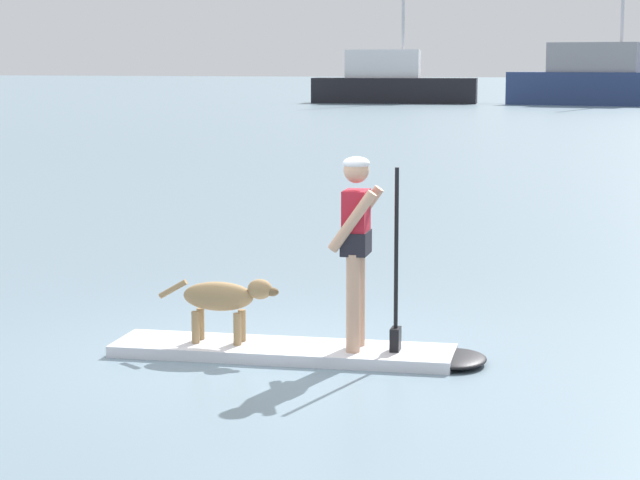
% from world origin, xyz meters
% --- Properties ---
extents(ground_plane, '(400.00, 400.00, 0.00)m').
position_xyz_m(ground_plane, '(0.00, 0.00, 0.00)').
color(ground_plane, slate).
extents(paddleboard, '(3.36, 1.15, 0.10)m').
position_xyz_m(paddleboard, '(0.22, 0.03, 0.05)').
color(paddleboard, silver).
rests_on(paddleboard, ground_plane).
extents(person_paddler, '(0.64, 0.52, 1.67)m').
position_xyz_m(person_paddler, '(0.66, 0.09, 1.07)').
color(person_paddler, tan).
rests_on(person_paddler, paddleboard).
extents(dog, '(1.10, 0.30, 0.58)m').
position_xyz_m(dog, '(-0.53, -0.07, 0.50)').
color(dog, '#997A51').
rests_on(dog, paddleboard).
extents(moored_boat_far_starboard, '(10.57, 4.17, 11.66)m').
position_xyz_m(moored_boat_far_starboard, '(-17.58, 65.48, 1.29)').
color(moored_boat_far_starboard, black).
rests_on(moored_boat_far_starboard, ground_plane).
extents(moored_boat_outer, '(12.32, 4.63, 10.59)m').
position_xyz_m(moored_boat_outer, '(-4.33, 65.91, 1.44)').
color(moored_boat_outer, navy).
rests_on(moored_boat_outer, ground_plane).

